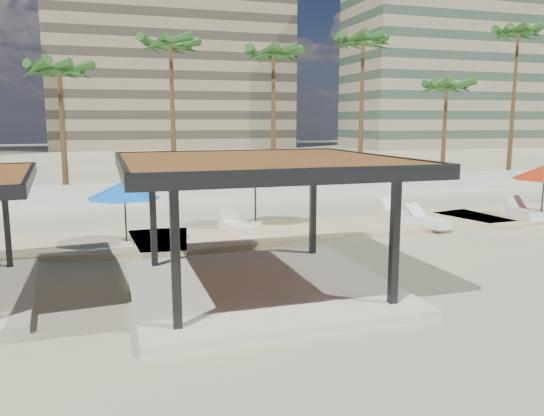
{
  "coord_description": "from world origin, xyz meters",
  "views": [
    {
      "loc": [
        -6.69,
        -12.78,
        4.45
      ],
      "look_at": [
        -1.24,
        4.92,
        1.4
      ],
      "focal_mm": 35.0,
      "sensor_mm": 36.0,
      "label": 1
    }
  ],
  "objects_px": {
    "pavilion_central": "(260,212)",
    "lounger_d": "(524,213)",
    "lounger_c": "(397,214)",
    "lounger_a": "(237,227)",
    "lounger_b": "(427,221)"
  },
  "relations": [
    {
      "from": "lounger_b",
      "to": "lounger_c",
      "type": "relative_size",
      "value": 1.01
    },
    {
      "from": "lounger_c",
      "to": "pavilion_central",
      "type": "bearing_deg",
      "value": 134.83
    },
    {
      "from": "pavilion_central",
      "to": "lounger_a",
      "type": "relative_size",
      "value": 3.2
    },
    {
      "from": "lounger_b",
      "to": "lounger_d",
      "type": "xyz_separation_m",
      "value": [
        5.29,
        0.44,
        0.01
      ]
    },
    {
      "from": "lounger_a",
      "to": "lounger_d",
      "type": "distance_m",
      "value": 13.1
    },
    {
      "from": "lounger_d",
      "to": "lounger_a",
      "type": "bearing_deg",
      "value": 99.03
    },
    {
      "from": "pavilion_central",
      "to": "lounger_d",
      "type": "distance_m",
      "value": 15.34
    },
    {
      "from": "lounger_b",
      "to": "lounger_d",
      "type": "height_order",
      "value": "lounger_d"
    },
    {
      "from": "lounger_c",
      "to": "lounger_a",
      "type": "bearing_deg",
      "value": 99.25
    },
    {
      "from": "pavilion_central",
      "to": "lounger_d",
      "type": "bearing_deg",
      "value": 22.5
    },
    {
      "from": "pavilion_central",
      "to": "lounger_b",
      "type": "distance_m",
      "value": 10.48
    },
    {
      "from": "pavilion_central",
      "to": "lounger_a",
      "type": "bearing_deg",
      "value": 81.39
    },
    {
      "from": "lounger_b",
      "to": "lounger_a",
      "type": "bearing_deg",
      "value": 73.22
    },
    {
      "from": "pavilion_central",
      "to": "lounger_c",
      "type": "height_order",
      "value": "pavilion_central"
    },
    {
      "from": "lounger_c",
      "to": "lounger_d",
      "type": "bearing_deg",
      "value": -99.83
    }
  ]
}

